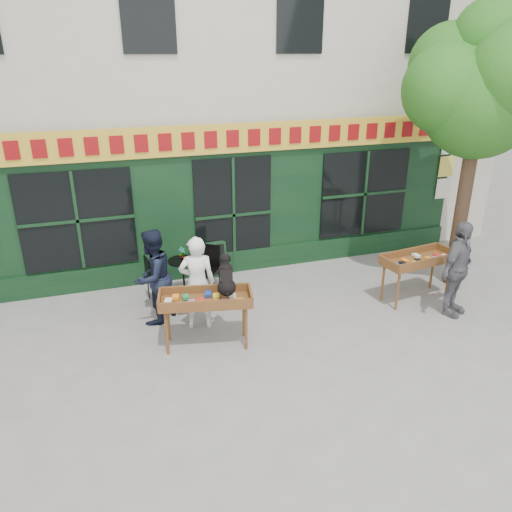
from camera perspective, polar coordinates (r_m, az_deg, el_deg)
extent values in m
plane|color=slate|center=(9.42, 1.40, -7.28)|extent=(80.00, 80.00, 0.00)
cube|color=beige|center=(13.97, -7.37, 23.68)|extent=(14.00, 7.00, 10.00)
cube|color=black|center=(10.93, -2.77, 6.13)|extent=(11.00, 0.16, 3.20)
cube|color=gold|center=(10.50, -2.74, 13.30)|extent=(11.00, 0.06, 0.60)
cube|color=maroon|center=(10.46, -2.68, 13.27)|extent=(9.60, 0.03, 0.34)
cube|color=black|center=(11.29, -2.51, -0.59)|extent=(11.00, 0.10, 0.50)
cube|color=black|center=(10.91, -2.61, 4.73)|extent=(1.70, 0.05, 2.50)
cube|color=black|center=(10.50, -19.72, 3.83)|extent=(2.20, 0.05, 2.00)
cube|color=black|center=(12.07, 12.27, 6.98)|extent=(2.20, 0.05, 2.00)
cube|color=silver|center=(13.29, 20.62, 7.24)|extent=(0.42, 0.02, 0.50)
cube|color=#E5D14C|center=(13.17, 20.95, 9.55)|extent=(0.42, 0.02, 0.50)
cube|color=silver|center=(13.07, 21.29, 11.89)|extent=(0.42, 0.02, 0.50)
cylinder|color=#382619|center=(11.05, 22.58, 5.67)|extent=(0.28, 0.28, 3.60)
sphere|color=#145613|center=(10.70, 24.22, 15.94)|extent=(2.20, 2.20, 2.20)
sphere|color=#145613|center=(11.37, 26.22, 17.45)|extent=(1.80, 1.80, 1.80)
sphere|color=#145613|center=(10.46, 21.08, 17.39)|extent=(1.70, 1.70, 1.70)
sphere|color=#145613|center=(10.94, 21.34, 19.64)|extent=(1.60, 1.60, 1.60)
sphere|color=#145613|center=(10.81, 25.27, 21.74)|extent=(1.40, 1.40, 1.40)
cylinder|color=brown|center=(8.36, -10.15, -8.67)|extent=(0.05, 0.05, 0.80)
cylinder|color=brown|center=(8.36, -1.14, -8.28)|extent=(0.05, 0.05, 0.80)
cylinder|color=brown|center=(8.74, -10.00, -7.18)|extent=(0.05, 0.05, 0.80)
cylinder|color=brown|center=(8.74, -1.41, -6.81)|extent=(0.05, 0.05, 0.80)
cube|color=brown|center=(8.32, -5.78, -5.24)|extent=(1.59, 0.87, 0.05)
cube|color=brown|center=(8.03, -5.77, -5.70)|extent=(1.48, 0.34, 0.18)
cube|color=brown|center=(8.54, -5.84, -3.87)|extent=(1.48, 0.34, 0.18)
cube|color=brown|center=(8.29, -5.80, -4.88)|extent=(1.35, 0.66, 0.06)
imported|color=white|center=(8.87, -6.73, -3.08)|extent=(0.71, 0.54, 1.74)
cylinder|color=brown|center=(9.95, 15.88, -3.89)|extent=(0.05, 0.05, 0.80)
cylinder|color=brown|center=(10.80, 21.10, -2.43)|extent=(0.05, 0.05, 0.80)
cylinder|color=brown|center=(10.24, 14.29, -2.93)|extent=(0.05, 0.05, 0.80)
cylinder|color=brown|center=(11.07, 19.49, -1.58)|extent=(0.05, 0.05, 0.80)
cube|color=brown|center=(10.34, 18.06, -0.57)|extent=(1.56, 0.78, 0.05)
cube|color=brown|center=(10.12, 19.22, -0.73)|extent=(1.49, 0.24, 0.18)
cube|color=brown|center=(10.50, 17.04, 0.39)|extent=(1.49, 0.24, 0.18)
cube|color=brown|center=(10.32, 18.10, -0.26)|extent=(1.34, 0.57, 0.06)
imported|color=#55555A|center=(9.94, 21.99, -1.41)|extent=(1.17, 0.90, 1.85)
cylinder|color=black|center=(10.44, -8.15, -4.23)|extent=(0.36, 0.36, 0.03)
cylinder|color=black|center=(10.29, -8.26, -2.44)|extent=(0.04, 0.04, 0.72)
cylinder|color=black|center=(10.14, -8.37, -0.54)|extent=(0.60, 0.60, 0.03)
cube|color=black|center=(10.10, -11.24, -2.70)|extent=(0.41, 0.41, 0.03)
cube|color=black|center=(9.96, -12.29, -1.57)|extent=(0.08, 0.36, 0.50)
cylinder|color=black|center=(10.11, -10.09, -4.04)|extent=(0.02, 0.02, 0.44)
cylinder|color=black|center=(10.37, -10.59, -3.37)|extent=(0.02, 0.02, 0.44)
cylinder|color=black|center=(10.04, -11.72, -4.37)|extent=(0.02, 0.02, 0.44)
cylinder|color=black|center=(10.30, -12.18, -3.69)|extent=(0.02, 0.02, 0.44)
cube|color=black|center=(10.39, -5.35, -1.59)|extent=(0.50, 0.50, 0.03)
cube|color=black|center=(10.44, -5.04, 0.02)|extent=(0.31, 0.24, 0.50)
cylinder|color=black|center=(10.42, -6.39, -2.96)|extent=(0.02, 0.02, 0.44)
cylinder|color=black|center=(10.31, -4.87, -3.19)|extent=(0.02, 0.02, 0.44)
cylinder|color=black|center=(10.67, -5.73, -2.30)|extent=(0.02, 0.02, 0.44)
cylinder|color=black|center=(10.56, -4.24, -2.52)|extent=(0.02, 0.02, 0.44)
imported|color=gray|center=(10.08, -8.42, 0.27)|extent=(0.18, 0.15, 0.28)
imported|color=black|center=(9.18, -11.71, -2.36)|extent=(1.09, 1.09, 1.78)
cube|color=black|center=(11.02, -4.71, -0.41)|extent=(0.58, 0.25, 0.79)
cube|color=black|center=(11.00, -4.68, -0.44)|extent=(0.48, 0.22, 0.65)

